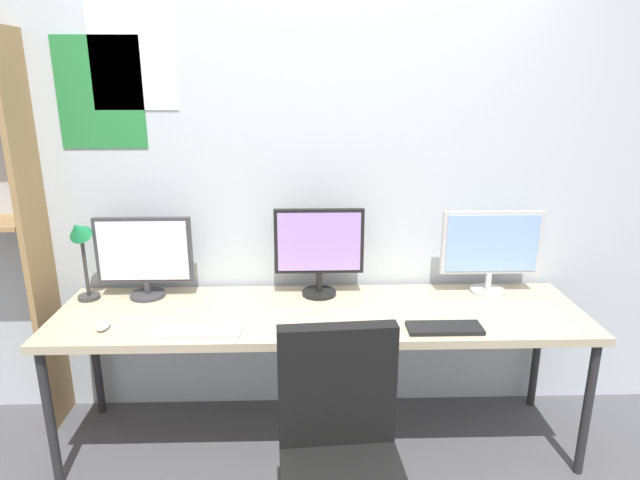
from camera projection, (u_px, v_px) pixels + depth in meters
name	position (u px, v px, depth m)	size (l,w,h in m)	color
wall_back	(317.00, 183.00, 2.95)	(4.99, 0.11, 2.60)	silver
desk	(320.00, 319.00, 2.73)	(2.59, 0.68, 0.74)	tan
monitor_left	(144.00, 255.00, 2.82)	(0.49, 0.18, 0.43)	#38383D
monitor_center	(319.00, 247.00, 2.84)	(0.46, 0.18, 0.47)	black
monitor_right	(491.00, 248.00, 2.87)	(0.52, 0.18, 0.45)	silver
desk_lamp	(80.00, 244.00, 2.75)	(0.11, 0.16, 0.45)	#333333
keyboard_left	(198.00, 331.00, 2.47)	(0.39, 0.13, 0.02)	silver
keyboard_right	(445.00, 328.00, 2.50)	(0.34, 0.13, 0.02)	black
mouse_left_side	(103.00, 326.00, 2.51)	(0.06, 0.10, 0.03)	silver
mouse_right_side	(299.00, 327.00, 2.50)	(0.06, 0.10, 0.03)	silver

